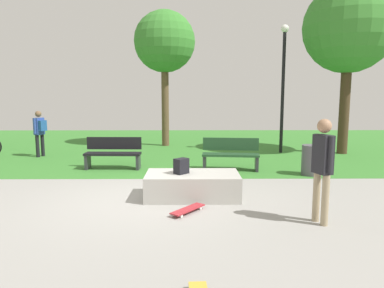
% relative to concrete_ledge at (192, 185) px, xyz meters
% --- Properties ---
extents(ground_plane, '(28.00, 28.00, 0.00)m').
position_rel_concrete_ledge_xyz_m(ground_plane, '(-1.15, -0.10, -0.26)').
color(ground_plane, gray).
extents(grass_lawn, '(26.60, 12.26, 0.01)m').
position_rel_concrete_ledge_xyz_m(grass_lawn, '(-1.15, 7.77, -0.25)').
color(grass_lawn, '#387A2D').
rests_on(grass_lawn, ground_plane).
extents(concrete_ledge, '(1.95, 1.05, 0.52)m').
position_rel_concrete_ledge_xyz_m(concrete_ledge, '(0.00, 0.00, 0.00)').
color(concrete_ledge, '#A8A59E').
rests_on(concrete_ledge, ground_plane).
extents(backpack_on_ledge, '(0.34, 0.34, 0.32)m').
position_rel_concrete_ledge_xyz_m(backpack_on_ledge, '(-0.23, -0.02, 0.42)').
color(backpack_on_ledge, black).
rests_on(backpack_on_ledge, concrete_ledge).
extents(skater_performing_trick, '(0.29, 0.41, 1.77)m').
position_rel_concrete_ledge_xyz_m(skater_performing_trick, '(2.14, -1.53, 0.78)').
color(skater_performing_trick, tan).
rests_on(skater_performing_trick, ground_plane).
extents(skateboard_by_ledge, '(0.65, 0.75, 0.08)m').
position_rel_concrete_ledge_xyz_m(skateboard_by_ledge, '(-0.09, -0.99, -0.19)').
color(skateboard_by_ledge, '#A5262D').
rests_on(skateboard_by_ledge, ground_plane).
extents(park_bench_near_path, '(1.64, 0.64, 0.91)m').
position_rel_concrete_ledge_xyz_m(park_bench_near_path, '(1.11, 2.72, 0.22)').
color(park_bench_near_path, '#1E4223').
rests_on(park_bench_near_path, ground_plane).
extents(park_bench_center_lawn, '(1.61, 0.52, 0.91)m').
position_rel_concrete_ledge_xyz_m(park_bench_center_lawn, '(-2.27, 2.93, 0.22)').
color(park_bench_center_lawn, black).
rests_on(park_bench_center_lawn, ground_plane).
extents(tree_leaning_ash, '(3.17, 3.17, 6.06)m').
position_rel_concrete_ledge_xyz_m(tree_leaning_ash, '(5.52, 5.54, 4.17)').
color(tree_leaning_ash, '#42301E').
rests_on(tree_leaning_ash, grass_lawn).
extents(tree_slender_maple, '(2.48, 2.48, 5.51)m').
position_rel_concrete_ledge_xyz_m(tree_slender_maple, '(-1.06, 7.60, 3.96)').
color(tree_slender_maple, brown).
rests_on(tree_slender_maple, grass_lawn).
extents(lamp_post, '(0.28, 0.28, 4.60)m').
position_rel_concrete_ledge_xyz_m(lamp_post, '(3.33, 5.75, 2.50)').
color(lamp_post, black).
rests_on(lamp_post, ground_plane).
extents(trash_bin, '(0.51, 0.51, 0.81)m').
position_rel_concrete_ledge_xyz_m(trash_bin, '(3.21, 2.06, 0.15)').
color(trash_bin, '#4C4C51').
rests_on(trash_bin, ground_plane).
extents(pedestrian_with_backpack, '(0.43, 0.42, 1.59)m').
position_rel_concrete_ledge_xyz_m(pedestrian_with_backpack, '(-5.21, 4.95, 0.69)').
color(pedestrian_with_backpack, black).
rests_on(pedestrian_with_backpack, ground_plane).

